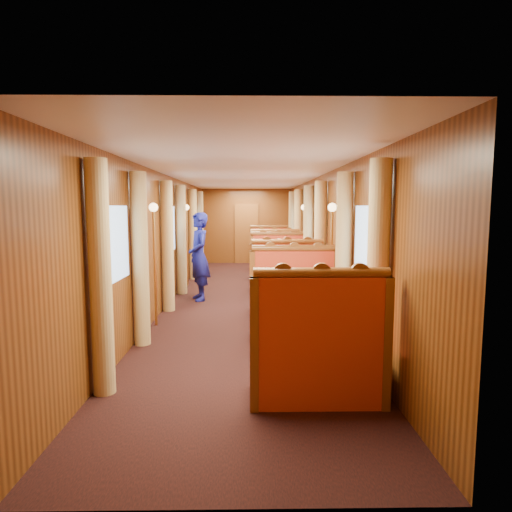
{
  "coord_description": "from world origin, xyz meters",
  "views": [
    {
      "loc": [
        0.1,
        -8.48,
        1.88
      ],
      "look_at": [
        0.21,
        -1.19,
        1.05
      ],
      "focal_mm": 30.0,
      "sensor_mm": 36.0,
      "label": 1
    }
  ],
  "objects_px": {
    "table_near": "(304,333)",
    "banquette_near_fwd": "(317,359)",
    "banquette_far_aft": "(271,255)",
    "tea_tray": "(298,303)",
    "banquette_far_fwd": "(275,264)",
    "rose_vase_far": "(271,242)",
    "steward": "(199,257)",
    "banquette_mid_aft": "(278,273)",
    "fruit_plate": "(331,303)",
    "banquette_mid_fwd": "(286,290)",
    "teapot_left": "(288,298)",
    "teapot_right": "(307,300)",
    "table_mid": "(282,283)",
    "passenger": "(279,260)",
    "rose_vase_mid": "(280,255)",
    "teapot_back": "(298,296)",
    "table_far": "(272,261)",
    "banquette_near_aft": "(295,309)"
  },
  "relations": [
    {
      "from": "rose_vase_far",
      "to": "steward",
      "type": "distance_m",
      "value": 3.74
    },
    {
      "from": "steward",
      "to": "banquette_near_fwd",
      "type": "bearing_deg",
      "value": -0.6
    },
    {
      "from": "banquette_mid_fwd",
      "to": "table_far",
      "type": "height_order",
      "value": "banquette_mid_fwd"
    },
    {
      "from": "banquette_far_fwd",
      "to": "tea_tray",
      "type": "height_order",
      "value": "banquette_far_fwd"
    },
    {
      "from": "tea_tray",
      "to": "steward",
      "type": "xyz_separation_m",
      "value": [
        -1.59,
        3.69,
        0.13
      ]
    },
    {
      "from": "table_near",
      "to": "rose_vase_far",
      "type": "distance_m",
      "value": 7.01
    },
    {
      "from": "tea_tray",
      "to": "passenger",
      "type": "relative_size",
      "value": 0.45
    },
    {
      "from": "banquette_mid_aft",
      "to": "steward",
      "type": "distance_m",
      "value": 1.95
    },
    {
      "from": "banquette_mid_aft",
      "to": "passenger",
      "type": "distance_m",
      "value": 0.39
    },
    {
      "from": "table_far",
      "to": "steward",
      "type": "bearing_deg",
      "value": -116.38
    },
    {
      "from": "banquette_near_fwd",
      "to": "banquette_mid_fwd",
      "type": "bearing_deg",
      "value": 90.0
    },
    {
      "from": "teapot_right",
      "to": "rose_vase_far",
      "type": "height_order",
      "value": "rose_vase_far"
    },
    {
      "from": "banquette_mid_aft",
      "to": "table_far",
      "type": "height_order",
      "value": "banquette_mid_aft"
    },
    {
      "from": "table_mid",
      "to": "banquette_far_fwd",
      "type": "bearing_deg",
      "value": 90.0
    },
    {
      "from": "teapot_left",
      "to": "teapot_right",
      "type": "relative_size",
      "value": 1.16
    },
    {
      "from": "banquette_mid_fwd",
      "to": "tea_tray",
      "type": "height_order",
      "value": "banquette_mid_fwd"
    },
    {
      "from": "passenger",
      "to": "rose_vase_far",
      "type": "bearing_deg",
      "value": 90.76
    },
    {
      "from": "table_near",
      "to": "teapot_right",
      "type": "bearing_deg",
      "value": -84.81
    },
    {
      "from": "banquette_near_fwd",
      "to": "table_far",
      "type": "bearing_deg",
      "value": 90.0
    },
    {
      "from": "banquette_mid_fwd",
      "to": "banquette_mid_aft",
      "type": "distance_m",
      "value": 2.03
    },
    {
      "from": "banquette_mid_fwd",
      "to": "teapot_left",
      "type": "relative_size",
      "value": 7.13
    },
    {
      "from": "passenger",
      "to": "table_near",
      "type": "bearing_deg",
      "value": -90.0
    },
    {
      "from": "rose_vase_far",
      "to": "banquette_near_fwd",
      "type": "bearing_deg",
      "value": -89.74
    },
    {
      "from": "banquette_mid_aft",
      "to": "teapot_back",
      "type": "bearing_deg",
      "value": -90.94
    },
    {
      "from": "teapot_back",
      "to": "rose_vase_mid",
      "type": "relative_size",
      "value": 0.45
    },
    {
      "from": "teapot_left",
      "to": "rose_vase_mid",
      "type": "height_order",
      "value": "rose_vase_mid"
    },
    {
      "from": "table_far",
      "to": "teapot_back",
      "type": "height_order",
      "value": "teapot_back"
    },
    {
      "from": "banquette_near_aft",
      "to": "banquette_far_aft",
      "type": "height_order",
      "value": "same"
    },
    {
      "from": "banquette_mid_aft",
      "to": "teapot_right",
      "type": "distance_m",
      "value": 4.65
    },
    {
      "from": "table_near",
      "to": "table_mid",
      "type": "bearing_deg",
      "value": 90.0
    },
    {
      "from": "fruit_plate",
      "to": "teapot_left",
      "type": "bearing_deg",
      "value": 179.17
    },
    {
      "from": "rose_vase_far",
      "to": "steward",
      "type": "bearing_deg",
      "value": -115.98
    },
    {
      "from": "teapot_back",
      "to": "rose_vase_far",
      "type": "xyz_separation_m",
      "value": [
        0.04,
        6.93,
        0.11
      ]
    },
    {
      "from": "table_mid",
      "to": "tea_tray",
      "type": "distance_m",
      "value": 3.59
    },
    {
      "from": "table_near",
      "to": "banquette_near_fwd",
      "type": "xyz_separation_m",
      "value": [
        0.0,
        -1.01,
        0.05
      ]
    },
    {
      "from": "banquette_mid_fwd",
      "to": "banquette_mid_aft",
      "type": "height_order",
      "value": "same"
    },
    {
      "from": "banquette_mid_aft",
      "to": "teapot_right",
      "type": "height_order",
      "value": "banquette_mid_aft"
    },
    {
      "from": "table_near",
      "to": "fruit_plate",
      "type": "bearing_deg",
      "value": -20.82
    },
    {
      "from": "banquette_far_fwd",
      "to": "passenger",
      "type": "xyz_separation_m",
      "value": [
        -0.0,
        -1.7,
        0.32
      ]
    },
    {
      "from": "table_far",
      "to": "tea_tray",
      "type": "distance_m",
      "value": 7.08
    },
    {
      "from": "banquette_mid_fwd",
      "to": "teapot_back",
      "type": "xyz_separation_m",
      "value": [
        -0.07,
        -2.43,
        0.39
      ]
    },
    {
      "from": "tea_tray",
      "to": "teapot_back",
      "type": "distance_m",
      "value": 0.13
    },
    {
      "from": "banquette_near_fwd",
      "to": "teapot_back",
      "type": "xyz_separation_m",
      "value": [
        -0.07,
        1.07,
        0.39
      ]
    },
    {
      "from": "banquette_mid_fwd",
      "to": "steward",
      "type": "xyz_separation_m",
      "value": [
        -1.67,
        1.14,
        0.47
      ]
    },
    {
      "from": "teapot_right",
      "to": "banquette_far_aft",
      "type": "bearing_deg",
      "value": 106.27
    },
    {
      "from": "table_far",
      "to": "tea_tray",
      "type": "relative_size",
      "value": 3.09
    },
    {
      "from": "rose_vase_mid",
      "to": "banquette_far_aft",
      "type": "bearing_deg",
      "value": 89.56
    },
    {
      "from": "table_near",
      "to": "fruit_plate",
      "type": "height_order",
      "value": "fruit_plate"
    },
    {
      "from": "banquette_far_aft",
      "to": "tea_tray",
      "type": "distance_m",
      "value": 8.09
    },
    {
      "from": "teapot_right",
      "to": "rose_vase_mid",
      "type": "xyz_separation_m",
      "value": [
        -0.05,
        3.6,
        0.11
      ]
    }
  ]
}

